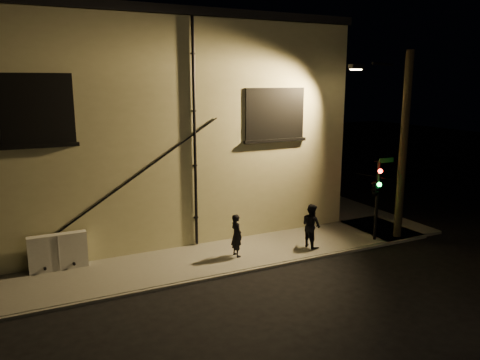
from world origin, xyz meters
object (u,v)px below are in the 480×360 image
utility_cabinet (58,252)px  pedestrian_b (311,226)px  streetlamp_pole (401,143)px  traffic_signal (376,187)px  pedestrian_a (236,235)px

utility_cabinet → pedestrian_b: size_ratio=1.12×
utility_cabinet → streetlamp_pole: 13.12m
utility_cabinet → pedestrian_b: (8.76, -1.86, 0.22)m
pedestrian_b → traffic_signal: traffic_signal is taller
pedestrian_b → streetlamp_pole: streetlamp_pole is taller
traffic_signal → streetlamp_pole: size_ratio=0.44×
utility_cabinet → pedestrian_a: 6.01m
traffic_signal → pedestrian_b: bearing=168.7°
pedestrian_b → streetlamp_pole: 4.81m
utility_cabinet → pedestrian_b: pedestrian_b is taller
pedestrian_a → pedestrian_b: bearing=-101.6°
pedestrian_b → traffic_signal: bearing=-108.0°
pedestrian_a → pedestrian_b: (2.94, -0.36, 0.05)m
utility_cabinet → pedestrian_a: size_ratio=1.20×
utility_cabinet → traffic_signal: (11.32, -2.37, 1.56)m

